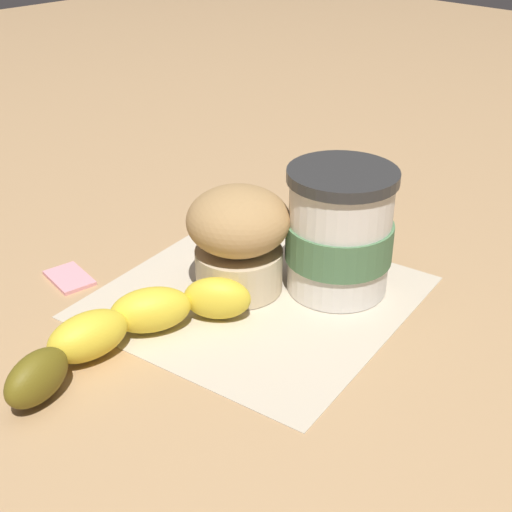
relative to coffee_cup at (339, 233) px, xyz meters
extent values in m
plane|color=tan|center=(0.06, -0.04, -0.06)|extent=(3.00, 3.00, 0.00)
cube|color=beige|center=(0.06, -0.04, -0.06)|extent=(0.29, 0.29, 0.00)
cylinder|color=silver|center=(0.00, 0.00, 0.00)|extent=(0.09, 0.09, 0.11)
cylinder|color=#2D2D2D|center=(0.00, 0.00, 0.05)|extent=(0.10, 0.10, 0.01)
cylinder|color=#4C754C|center=(0.00, 0.00, -0.01)|extent=(0.10, 0.10, 0.04)
cylinder|color=beige|center=(0.07, -0.06, -0.04)|extent=(0.08, 0.08, 0.04)
ellipsoid|color=#AD8451|center=(0.07, -0.06, 0.01)|extent=(0.09, 0.09, 0.06)
ellipsoid|color=yellow|center=(0.11, -0.04, -0.04)|extent=(0.06, 0.06, 0.04)
ellipsoid|color=yellow|center=(0.16, -0.07, -0.04)|extent=(0.08, 0.07, 0.04)
ellipsoid|color=yellow|center=(0.22, -0.07, -0.04)|extent=(0.07, 0.04, 0.04)
ellipsoid|color=brown|center=(0.27, -0.06, -0.04)|extent=(0.06, 0.05, 0.04)
cube|color=pink|center=(0.16, -0.19, -0.05)|extent=(0.04, 0.05, 0.01)
camera|label=1|loc=(0.46, 0.34, 0.29)|focal=50.00mm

